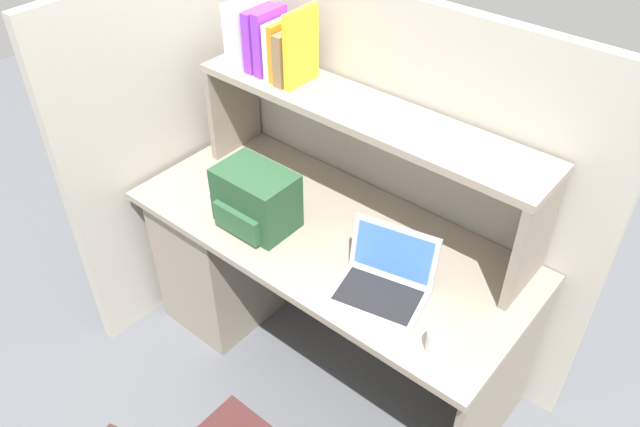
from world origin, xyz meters
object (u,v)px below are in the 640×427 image
(backpack, at_px, (255,199))
(computer_mouse, at_px, (221,192))
(paper_cup, at_px, (438,342))
(laptop, at_px, (384,279))

(backpack, height_order, computer_mouse, backpack)
(paper_cup, bearing_deg, computer_mouse, 173.83)
(laptop, distance_m, backpack, 0.59)
(laptop, relative_size, computer_mouse, 3.44)
(laptop, height_order, backpack, backpack)
(computer_mouse, bearing_deg, laptop, 24.35)
(computer_mouse, distance_m, paper_cup, 1.11)
(laptop, xyz_separation_m, paper_cup, (0.28, -0.11, -0.01))
(backpack, xyz_separation_m, computer_mouse, (-0.24, 0.03, -0.10))
(backpack, bearing_deg, computer_mouse, 172.42)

